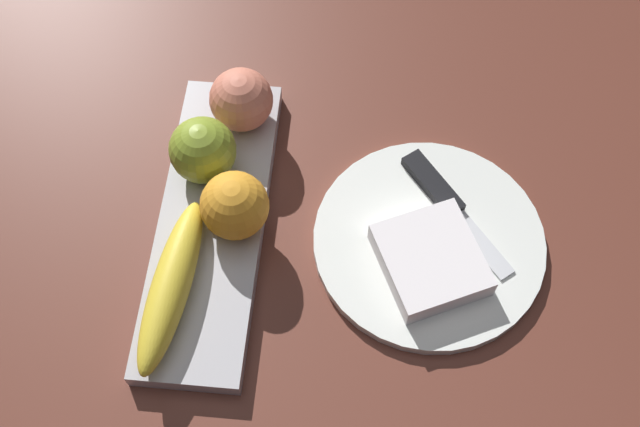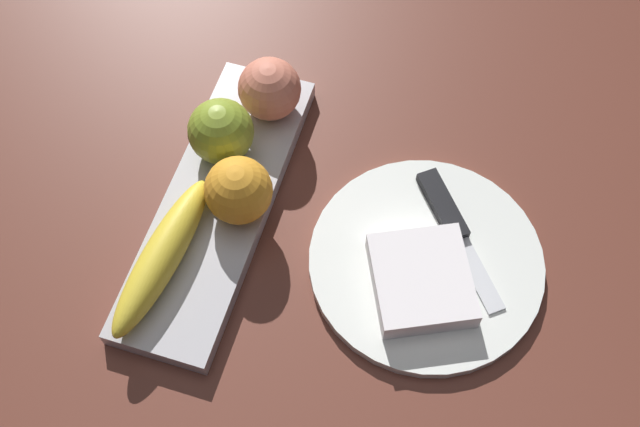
{
  "view_description": "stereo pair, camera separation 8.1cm",
  "coord_description": "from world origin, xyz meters",
  "px_view_note": "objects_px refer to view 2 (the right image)",
  "views": [
    {
      "loc": [
        0.41,
        0.14,
        0.76
      ],
      "look_at": [
        0.03,
        0.1,
        0.05
      ],
      "focal_mm": 42.63,
      "sensor_mm": 36.0,
      "label": 1
    },
    {
      "loc": [
        0.4,
        0.22,
        0.76
      ],
      "look_at": [
        0.03,
        0.1,
        0.05
      ],
      "focal_mm": 42.63,
      "sensor_mm": 36.0,
      "label": 2
    }
  ],
  "objects_px": {
    "banana": "(162,255)",
    "folded_napkin": "(421,280)",
    "fruit_tray": "(218,204)",
    "apple": "(221,131)",
    "knife": "(448,217)",
    "dinner_plate": "(426,262)",
    "orange_near_apple": "(238,190)",
    "peach": "(270,89)"
  },
  "relations": [
    {
      "from": "banana",
      "to": "folded_napkin",
      "type": "distance_m",
      "value": 0.27
    },
    {
      "from": "fruit_tray",
      "to": "apple",
      "type": "height_order",
      "value": "apple"
    },
    {
      "from": "fruit_tray",
      "to": "knife",
      "type": "relative_size",
      "value": 2.42
    },
    {
      "from": "dinner_plate",
      "to": "apple",
      "type": "bearing_deg",
      "value": -103.97
    },
    {
      "from": "knife",
      "to": "orange_near_apple",
      "type": "bearing_deg",
      "value": -113.47
    },
    {
      "from": "banana",
      "to": "folded_napkin",
      "type": "height_order",
      "value": "banana"
    },
    {
      "from": "folded_napkin",
      "to": "peach",
      "type": "bearing_deg",
      "value": -127.01
    },
    {
      "from": "peach",
      "to": "folded_napkin",
      "type": "bearing_deg",
      "value": 52.99
    },
    {
      "from": "apple",
      "to": "peach",
      "type": "height_order",
      "value": "apple"
    },
    {
      "from": "apple",
      "to": "banana",
      "type": "relative_size",
      "value": 0.38
    },
    {
      "from": "peach",
      "to": "dinner_plate",
      "type": "distance_m",
      "value": 0.27
    },
    {
      "from": "fruit_tray",
      "to": "banana",
      "type": "bearing_deg",
      "value": -14.77
    },
    {
      "from": "knife",
      "to": "folded_napkin",
      "type": "bearing_deg",
      "value": -45.37
    },
    {
      "from": "dinner_plate",
      "to": "knife",
      "type": "xyz_separation_m",
      "value": [
        -0.06,
        0.01,
        0.01
      ]
    },
    {
      "from": "orange_near_apple",
      "to": "knife",
      "type": "xyz_separation_m",
      "value": [
        -0.06,
        0.22,
        -0.04
      ]
    },
    {
      "from": "fruit_tray",
      "to": "apple",
      "type": "xyz_separation_m",
      "value": [
        -0.06,
        -0.01,
        0.05
      ]
    },
    {
      "from": "apple",
      "to": "orange_near_apple",
      "type": "bearing_deg",
      "value": 34.16
    },
    {
      "from": "dinner_plate",
      "to": "banana",
      "type": "bearing_deg",
      "value": -71.15
    },
    {
      "from": "apple",
      "to": "peach",
      "type": "relative_size",
      "value": 1.02
    },
    {
      "from": "orange_near_apple",
      "to": "apple",
      "type": "bearing_deg",
      "value": -145.84
    },
    {
      "from": "apple",
      "to": "knife",
      "type": "height_order",
      "value": "apple"
    },
    {
      "from": "banana",
      "to": "dinner_plate",
      "type": "distance_m",
      "value": 0.29
    },
    {
      "from": "apple",
      "to": "folded_napkin",
      "type": "xyz_separation_m",
      "value": [
        0.1,
        0.26,
        -0.03
      ]
    },
    {
      "from": "orange_near_apple",
      "to": "banana",
      "type": "bearing_deg",
      "value": -31.6
    },
    {
      "from": "folded_napkin",
      "to": "banana",
      "type": "bearing_deg",
      "value": -77.54
    },
    {
      "from": "apple",
      "to": "dinner_plate",
      "type": "bearing_deg",
      "value": 76.03
    },
    {
      "from": "folded_napkin",
      "to": "knife",
      "type": "relative_size",
      "value": 0.71
    },
    {
      "from": "fruit_tray",
      "to": "knife",
      "type": "height_order",
      "value": "knife"
    },
    {
      "from": "dinner_plate",
      "to": "orange_near_apple",
      "type": "bearing_deg",
      "value": -89.38
    },
    {
      "from": "fruit_tray",
      "to": "peach",
      "type": "height_order",
      "value": "peach"
    },
    {
      "from": "dinner_plate",
      "to": "peach",
      "type": "bearing_deg",
      "value": -121.4
    },
    {
      "from": "apple",
      "to": "dinner_plate",
      "type": "distance_m",
      "value": 0.27
    },
    {
      "from": "folded_napkin",
      "to": "apple",
      "type": "bearing_deg",
      "value": -110.49
    },
    {
      "from": "apple",
      "to": "dinner_plate",
      "type": "xyz_separation_m",
      "value": [
        0.06,
        0.26,
        -0.05
      ]
    },
    {
      "from": "apple",
      "to": "peach",
      "type": "xyz_separation_m",
      "value": [
        -0.07,
        0.03,
        -0.0
      ]
    },
    {
      "from": "dinner_plate",
      "to": "knife",
      "type": "height_order",
      "value": "knife"
    },
    {
      "from": "fruit_tray",
      "to": "peach",
      "type": "distance_m",
      "value": 0.15
    },
    {
      "from": "orange_near_apple",
      "to": "dinner_plate",
      "type": "xyz_separation_m",
      "value": [
        -0.0,
        0.21,
        -0.05
      ]
    },
    {
      "from": "orange_near_apple",
      "to": "knife",
      "type": "relative_size",
      "value": 0.48
    },
    {
      "from": "banana",
      "to": "orange_near_apple",
      "type": "distance_m",
      "value": 0.11
    },
    {
      "from": "apple",
      "to": "folded_napkin",
      "type": "relative_size",
      "value": 0.68
    },
    {
      "from": "fruit_tray",
      "to": "banana",
      "type": "relative_size",
      "value": 1.9
    }
  ]
}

